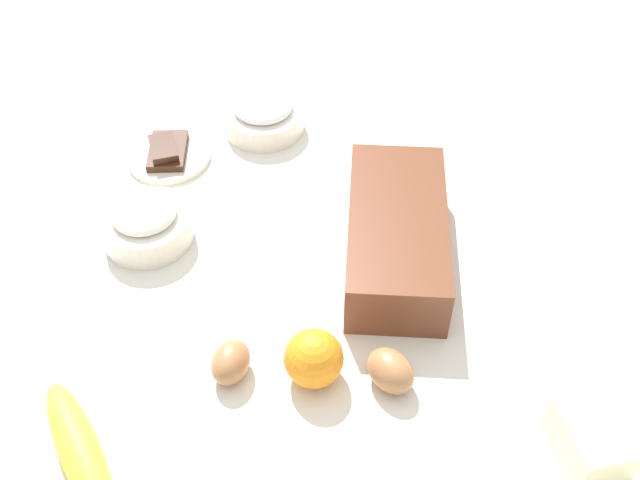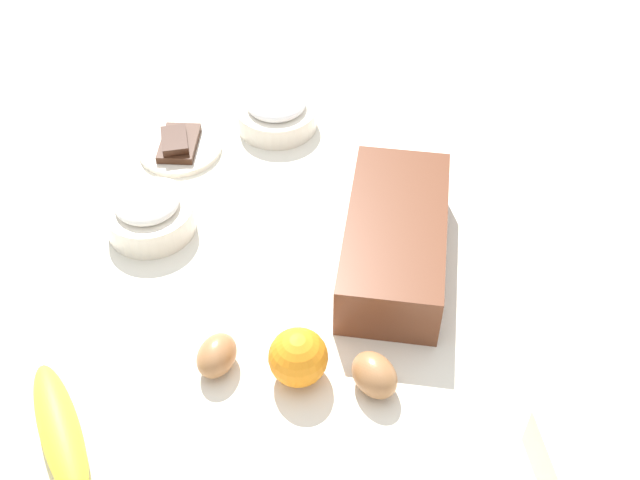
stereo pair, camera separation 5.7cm
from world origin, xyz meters
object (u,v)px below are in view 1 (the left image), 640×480
at_px(sugar_bowl, 262,114).
at_px(egg_beside_bowl, 228,362).
at_px(butter_block, 587,440).
at_px(loaf_pan, 394,234).
at_px(chocolate_plate, 166,154).
at_px(banana, 76,449).
at_px(orange_fruit, 311,358).
at_px(flour_bowl, 144,223).
at_px(egg_near_butter, 388,371).

xyz_separation_m(sugar_bowl, egg_beside_bowl, (0.48, -0.01, -0.01)).
bearing_deg(butter_block, loaf_pan, -147.61).
xyz_separation_m(egg_beside_bowl, chocolate_plate, (-0.40, -0.13, -0.01)).
distance_m(banana, chocolate_plate, 0.51).
xyz_separation_m(loaf_pan, banana, (0.31, -0.36, -0.02)).
bearing_deg(sugar_bowl, loaf_pan, 34.62).
bearing_deg(orange_fruit, flour_bowl, -134.38).
relative_size(flour_bowl, egg_near_butter, 1.97).
bearing_deg(butter_block, flour_bowl, -121.78).
relative_size(orange_fruit, egg_near_butter, 1.11).
height_order(loaf_pan, flour_bowl, loaf_pan).
bearing_deg(butter_block, banana, -89.19).
bearing_deg(flour_bowl, loaf_pan, 84.82).
bearing_deg(banana, chocolate_plate, 177.61).
height_order(loaf_pan, banana, loaf_pan).
bearing_deg(orange_fruit, egg_beside_bowl, -92.05).
xyz_separation_m(orange_fruit, egg_beside_bowl, (-0.00, -0.10, -0.01)).
distance_m(loaf_pan, egg_near_butter, 0.21).
xyz_separation_m(orange_fruit, chocolate_plate, (-0.40, -0.23, -0.03)).
distance_m(loaf_pan, sugar_bowl, 0.34).
distance_m(flour_bowl, banana, 0.34).
height_order(sugar_bowl, butter_block, sugar_bowl).
height_order(flour_bowl, sugar_bowl, flour_bowl).
bearing_deg(egg_beside_bowl, flour_bowl, -148.94).
distance_m(loaf_pan, flour_bowl, 0.35).
bearing_deg(egg_beside_bowl, chocolate_plate, -161.49).
xyz_separation_m(flour_bowl, egg_near_butter, (0.24, 0.32, -0.01)).
relative_size(butter_block, egg_beside_bowl, 1.49).
bearing_deg(loaf_pan, egg_beside_bowl, -43.51).
bearing_deg(chocolate_plate, loaf_pan, 59.10).
bearing_deg(flour_bowl, chocolate_plate, 179.20).
relative_size(loaf_pan, banana, 1.51).
xyz_separation_m(orange_fruit, butter_block, (0.10, 0.30, -0.01)).
distance_m(sugar_bowl, banana, 0.61).
height_order(sugar_bowl, chocolate_plate, sugar_bowl).
bearing_deg(loaf_pan, sugar_bowl, -142.02).
xyz_separation_m(butter_block, chocolate_plate, (-0.50, -0.53, -0.02)).
bearing_deg(egg_beside_bowl, orange_fruit, 87.95).
distance_m(flour_bowl, egg_beside_bowl, 0.26).
height_order(sugar_bowl, banana, sugar_bowl).
bearing_deg(egg_near_butter, butter_block, 66.17).
bearing_deg(orange_fruit, sugar_bowl, -169.87).
bearing_deg(orange_fruit, chocolate_plate, -150.05).
xyz_separation_m(loaf_pan, sugar_bowl, (-0.28, -0.20, -0.01)).
relative_size(banana, egg_near_butter, 2.99).
relative_size(flour_bowl, orange_fruit, 1.77).
height_order(banana, orange_fruit, orange_fruit).
relative_size(banana, egg_beside_bowl, 3.15).
bearing_deg(chocolate_plate, flour_bowl, -0.80).
distance_m(banana, butter_block, 0.55).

